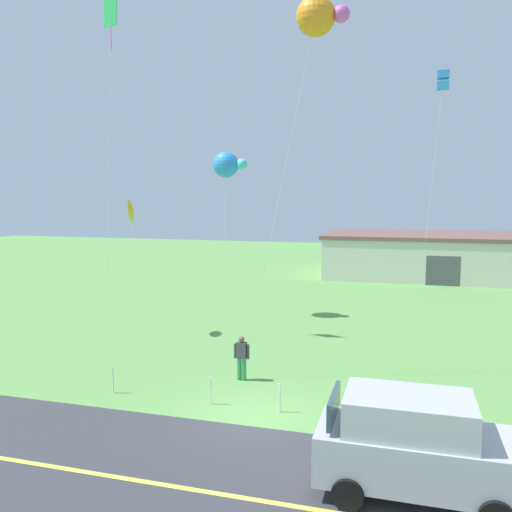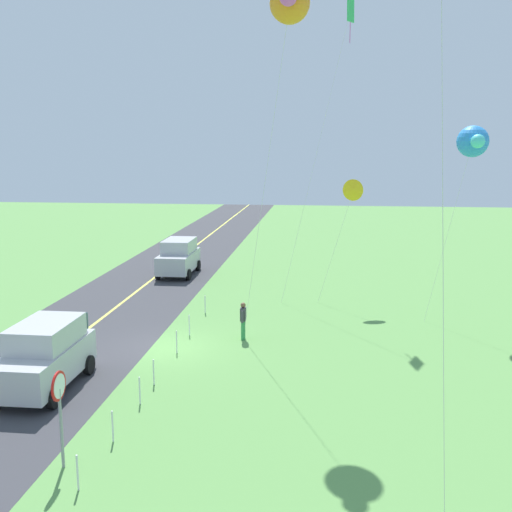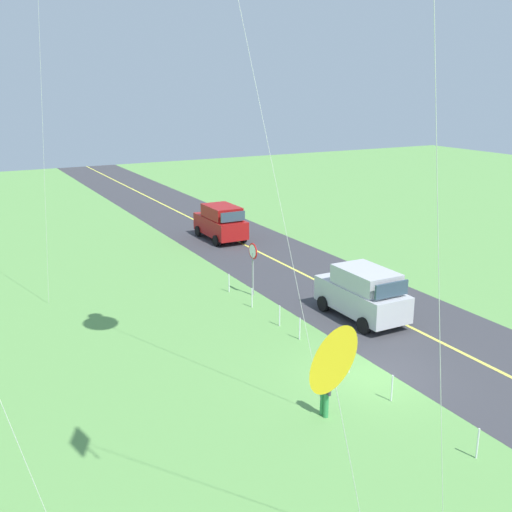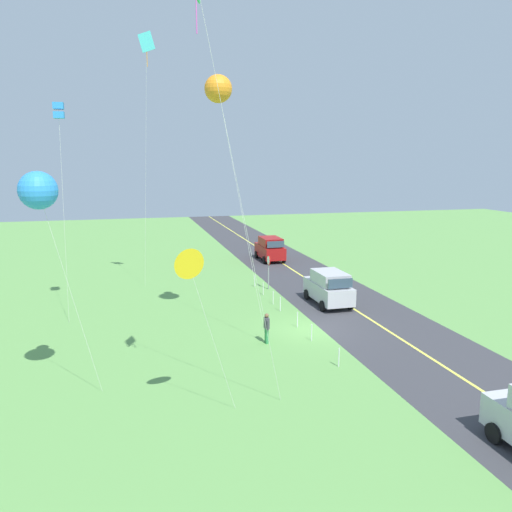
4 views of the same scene
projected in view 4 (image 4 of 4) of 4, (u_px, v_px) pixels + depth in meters
The scene contains 19 objects.
ground_plane at pixel (312, 330), 27.77m from camera, with size 120.00×120.00×0.10m, color #60994C.
asphalt_road at pixel (377, 324), 28.76m from camera, with size 120.00×7.00×0.00m, color #38383D.
road_centre_stripe at pixel (377, 324), 28.76m from camera, with size 120.00×0.16×0.00m, color #E5E04C.
car_suv_foreground at pixel (329, 287), 32.49m from camera, with size 4.40×2.12×2.24m.
car_parked_east_far at pixel (270, 249), 47.10m from camera, with size 4.40×2.12×2.24m.
stop_sign at pixel (269, 265), 36.24m from camera, with size 0.76×0.08×2.56m.
person_adult_near at pixel (267, 327), 25.52m from camera, with size 0.58×0.22×1.60m.
kite_red_low at pixel (218, 89), 24.92m from camera, with size 3.39×2.67×13.58m.
kite_blue_mid at pixel (146, 50), 33.08m from camera, with size 1.93×1.28×17.84m.
kite_yellow_high at pixel (38, 190), 18.00m from camera, with size 1.90×2.47×8.94m.
kite_pink_drift at pixel (188, 264), 16.91m from camera, with size 0.81×2.28×6.40m.
kite_orange_near at pixel (59, 111), 27.53m from camera, with size 1.11×0.56×12.51m.
fence_post_0 at pixel (339, 357), 22.63m from camera, with size 0.05×0.05×0.90m, color silver.
fence_post_1 at pixel (312, 333), 25.93m from camera, with size 0.05×0.05×0.90m, color silver.
fence_post_2 at pixel (297, 320), 28.05m from camera, with size 0.05×0.05×0.90m, color silver.
fence_post_3 at pixel (280, 304), 31.13m from camera, with size 0.05×0.05×0.90m, color silver.
fence_post_4 at pixel (273, 298), 32.61m from camera, with size 0.05×0.05×0.90m, color silver.
fence_post_5 at pixel (263, 289), 34.95m from camera, with size 0.05×0.05×0.90m, color silver.
fence_post_6 at pixel (255, 281), 37.21m from camera, with size 0.05×0.05×0.90m, color silver.
Camera 4 is at (-24.83, 9.80, 9.24)m, focal length 34.72 mm.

